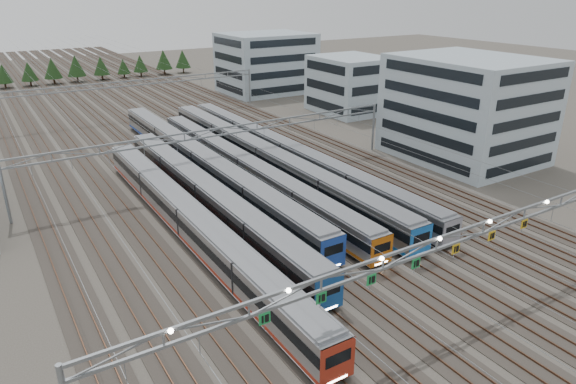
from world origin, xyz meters
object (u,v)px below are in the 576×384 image
depot_bldg_mid (351,84)px  depot_bldg_north (266,63)px  train_f (288,153)px  gantry_mid (222,137)px  depot_bldg_south (466,109)px  train_a (190,221)px  train_e (265,158)px  train_c (201,162)px  train_d (246,169)px  train_b (207,196)px  gantry_far (132,88)px  gantry_near (437,247)px

depot_bldg_mid → depot_bldg_north: size_ratio=0.73×
train_f → gantry_mid: bearing=-177.0°
train_f → depot_bldg_south: (26.55, -11.33, 6.02)m
train_a → train_e: (18.00, 15.11, 0.05)m
depot_bldg_south → depot_bldg_mid: size_ratio=1.38×
train_c → depot_bldg_mid: (45.06, 22.15, 3.82)m
train_a → train_c: 20.27m
train_c → depot_bldg_mid: size_ratio=4.08×
train_e → train_c: bearing=161.3°
train_d → train_b: bearing=-143.0°
train_e → gantry_mid: bearing=179.1°
gantry_far → depot_bldg_north: (38.49, 10.35, 1.12)m
train_b → gantry_mid: gantry_mid is taller
train_a → depot_bldg_south: depot_bldg_south is taller
train_a → depot_bldg_mid: 67.54m
train_d → train_f: size_ratio=0.87×
gantry_mid → gantry_far: size_ratio=1.00×
gantry_mid → depot_bldg_north: (38.49, 55.35, 1.12)m
train_e → depot_bldg_north: depot_bldg_north is taller
gantry_near → gantry_far: bearing=90.0°
train_d → depot_bldg_south: bearing=-12.7°
train_b → train_f: size_ratio=0.78×
train_e → depot_bldg_mid: bearing=35.0°
train_f → depot_bldg_south: bearing=-23.1°
gantry_mid → depot_bldg_mid: size_ratio=3.52×
train_e → train_b: bearing=-145.2°
depot_bldg_south → depot_bldg_mid: bearing=82.0°
train_b → gantry_mid: size_ratio=0.91×
train_c → train_e: size_ratio=1.01×
train_c → depot_bldg_mid: 50.35m
depot_bldg_mid → depot_bldg_north: (-4.31, 30.25, 1.47)m
gantry_near → gantry_mid: 40.12m
train_d → gantry_near: 37.81m
train_b → train_a: bearing=-128.1°
train_e → depot_bldg_north: (31.74, 55.46, 5.28)m
train_b → gantry_far: bearing=82.9°
depot_bldg_north → depot_bldg_south: bearing=-90.6°
gantry_mid → train_d: bearing=-50.3°
train_e → gantry_near: (-6.80, -40.01, 4.86)m
train_c → gantry_mid: (2.25, -2.94, 4.17)m
gantry_far → depot_bldg_mid: (42.81, -19.91, -0.35)m
train_e → train_a: bearing=-140.0°
train_a → train_f: size_ratio=0.82×
depot_bldg_south → depot_bldg_north: depot_bldg_south is taller
train_a → train_e: bearing=40.0°
train_a → train_d: size_ratio=0.94×
train_b → depot_bldg_mid: size_ratio=3.21×
train_d → depot_bldg_mid: (40.56, 27.80, 3.97)m
train_b → depot_bldg_south: depot_bldg_south is taller
train_b → depot_bldg_south: size_ratio=2.34×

